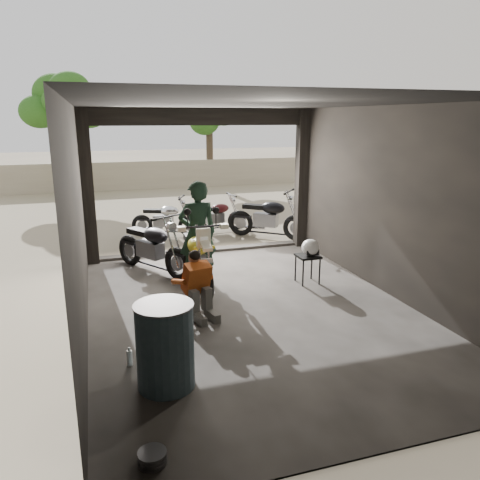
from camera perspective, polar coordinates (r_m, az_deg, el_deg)
ground at (r=7.58m, az=1.38°, el=-8.60°), size 80.00×80.00×0.00m
garage at (r=7.68m, az=0.12°, el=1.76°), size 7.00×7.13×3.20m
boundary_wall at (r=20.85m, az=-11.24°, el=7.79°), size 18.00×0.30×1.20m
tree_left at (r=19.13m, az=-20.57°, el=16.74°), size 2.20×2.20×5.60m
tree_right at (r=21.21m, az=-3.81°, el=16.15°), size 2.20×2.20×5.00m
main_bike at (r=8.41m, az=-5.34°, el=-1.58°), size 0.83×1.96×1.30m
left_bike at (r=9.37m, az=-10.71°, el=-0.30°), size 1.62×1.94×1.23m
outside_bike_a at (r=12.29m, az=-9.13°, el=2.88°), size 1.67×1.15×1.05m
outside_bike_b at (r=12.60m, az=-2.88°, el=3.24°), size 1.55×0.77×1.01m
outside_bike_c at (r=11.89m, az=3.42°, el=3.18°), size 1.93×1.78×1.26m
rider at (r=8.50m, az=-5.19°, el=0.78°), size 0.72×0.49×1.92m
mechanic at (r=7.14m, az=-4.90°, el=-5.77°), size 0.67×0.81×1.01m
stool at (r=8.70m, az=8.27°, el=-2.31°), size 0.40×0.40×0.55m
helmet at (r=8.62m, az=8.57°, el=-0.90°), size 0.32×0.34×0.31m
oil_drum at (r=5.44m, az=-9.11°, el=-12.76°), size 0.83×0.83×1.01m
sign_post at (r=12.49m, az=9.00°, el=8.89°), size 0.87×0.08×2.60m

